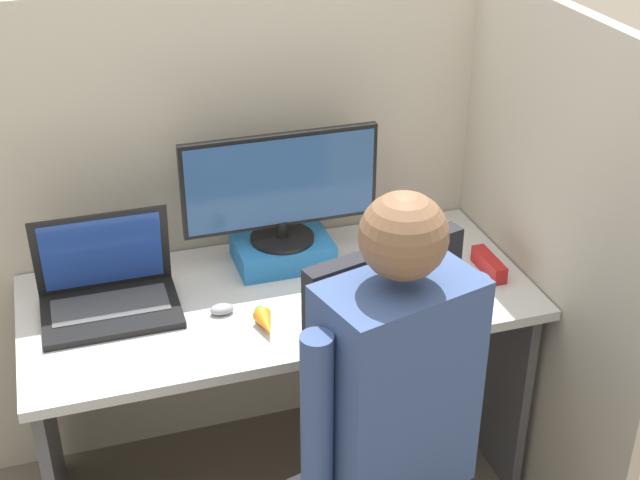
# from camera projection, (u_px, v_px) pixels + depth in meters

# --- Properties ---
(cubicle_panel_back) EXTENTS (1.96, 0.04, 1.53)m
(cubicle_panel_back) POSITION_uv_depth(u_px,v_px,m) (249.00, 226.00, 2.84)
(cubicle_panel_back) COLOR #B7AD99
(cubicle_panel_back) RESTS_ON ground
(cubicle_panel_right) EXTENTS (0.04, 1.29, 1.53)m
(cubicle_panel_right) POSITION_uv_depth(u_px,v_px,m) (524.00, 253.00, 2.69)
(cubicle_panel_right) COLOR #B7AD99
(cubicle_panel_right) RESTS_ON ground
(desk) EXTENTS (1.46, 0.66, 0.73)m
(desk) POSITION_uv_depth(u_px,v_px,m) (280.00, 343.00, 2.65)
(desk) COLOR #B7B7B2
(desk) RESTS_ON ground
(paper_box) EXTENTS (0.29, 0.20, 0.08)m
(paper_box) POSITION_uv_depth(u_px,v_px,m) (283.00, 251.00, 2.70)
(paper_box) COLOR #236BAD
(paper_box) RESTS_ON desk
(monitor) EXTENTS (0.59, 0.19, 0.34)m
(monitor) POSITION_uv_depth(u_px,v_px,m) (281.00, 186.00, 2.60)
(monitor) COLOR black
(monitor) RESTS_ON paper_box
(laptop) EXTENTS (0.38, 0.26, 0.27)m
(laptop) POSITION_uv_depth(u_px,v_px,m) (108.00, 293.00, 2.47)
(laptop) COLOR black
(laptop) RESTS_ON desk
(mouse) EXTENTS (0.07, 0.04, 0.03)m
(mouse) POSITION_uv_depth(u_px,v_px,m) (222.00, 309.00, 2.47)
(mouse) COLOR gray
(mouse) RESTS_ON desk
(stapler) EXTENTS (0.04, 0.16, 0.05)m
(stapler) POSITION_uv_depth(u_px,v_px,m) (489.00, 264.00, 2.66)
(stapler) COLOR #A31919
(stapler) RESTS_ON desk
(carrot_toy) EXTENTS (0.05, 0.12, 0.05)m
(carrot_toy) POSITION_uv_depth(u_px,v_px,m) (266.00, 323.00, 2.39)
(carrot_toy) COLOR orange
(carrot_toy) RESTS_ON desk
(office_chair) EXTENTS (0.57, 0.61, 1.08)m
(office_chair) POSITION_uv_depth(u_px,v_px,m) (385.00, 462.00, 2.21)
(office_chair) COLOR black
(office_chair) RESTS_ON ground
(person) EXTENTS (0.47, 0.46, 1.34)m
(person) POSITION_uv_depth(u_px,v_px,m) (397.00, 434.00, 1.96)
(person) COLOR brown
(person) RESTS_ON ground
(coffee_mug) EXTENTS (0.09, 0.09, 0.10)m
(coffee_mug) POSITION_uv_depth(u_px,v_px,m) (395.00, 236.00, 2.76)
(coffee_mug) COLOR #A3332D
(coffee_mug) RESTS_ON desk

